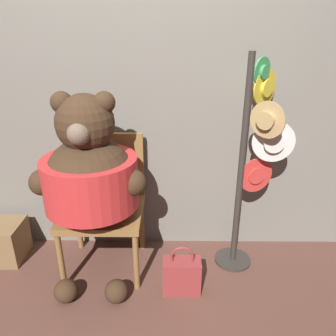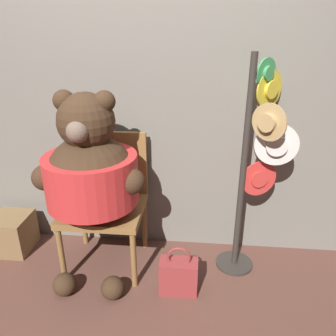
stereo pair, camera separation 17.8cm
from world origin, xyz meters
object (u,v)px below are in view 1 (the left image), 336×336
at_px(hat_display_rack, 255,155).
at_px(handbag_on_ground, 182,275).
at_px(teddy_bear, 90,176).
at_px(chair, 104,198).

relative_size(hat_display_rack, handbag_on_ground, 4.27).
xyz_separation_m(teddy_bear, handbag_on_ground, (0.61, -0.17, -0.67)).
bearing_deg(hat_display_rack, teddy_bear, -171.53).
bearing_deg(teddy_bear, chair, 78.13).
relative_size(teddy_bear, hat_display_rack, 0.86).
relative_size(teddy_bear, handbag_on_ground, 3.68).
bearing_deg(teddy_bear, handbag_on_ground, -15.42).
distance_m(chair, hat_display_rack, 1.12).
xyz_separation_m(chair, teddy_bear, (-0.04, -0.17, 0.25)).
relative_size(chair, handbag_on_ground, 2.71).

